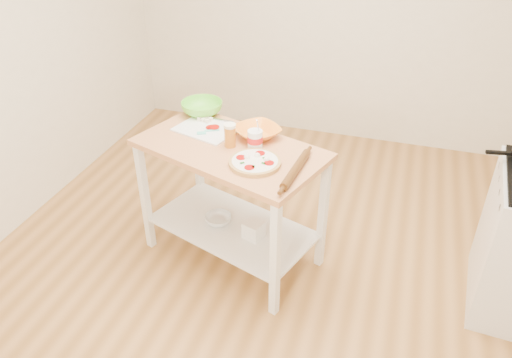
{
  "coord_description": "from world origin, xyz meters",
  "views": [
    {
      "loc": [
        0.74,
        -2.5,
        2.44
      ],
      "look_at": [
        -0.07,
        0.05,
        0.73
      ],
      "focal_mm": 35.0,
      "sensor_mm": 36.0,
      "label": 1
    }
  ],
  "objects_px": {
    "pizza": "(255,162)",
    "shelf_glass_bowl": "(218,219)",
    "spatula": "(207,132)",
    "green_bowl": "(202,108)",
    "beer_pint": "(230,135)",
    "rolling_pin": "(296,169)",
    "cutting_board": "(207,128)",
    "prep_island": "(231,179)",
    "shelf_bin": "(254,230)",
    "knife": "(210,118)",
    "yogurt_tub": "(255,139)",
    "orange_bowl": "(257,132)"
  },
  "relations": [
    {
      "from": "pizza",
      "to": "knife",
      "type": "xyz_separation_m",
      "value": [
        -0.48,
        0.48,
        0.0
      ]
    },
    {
      "from": "green_bowl",
      "to": "beer_pint",
      "type": "bearing_deg",
      "value": -47.65
    },
    {
      "from": "orange_bowl",
      "to": "shelf_glass_bowl",
      "type": "relative_size",
      "value": 1.51
    },
    {
      "from": "cutting_board",
      "to": "pizza",
      "type": "bearing_deg",
      "value": -20.75
    },
    {
      "from": "cutting_board",
      "to": "spatula",
      "type": "height_order",
      "value": "cutting_board"
    },
    {
      "from": "orange_bowl",
      "to": "beer_pint",
      "type": "height_order",
      "value": "beer_pint"
    },
    {
      "from": "pizza",
      "to": "beer_pint",
      "type": "relative_size",
      "value": 2.06
    },
    {
      "from": "knife",
      "to": "orange_bowl",
      "type": "height_order",
      "value": "orange_bowl"
    },
    {
      "from": "pizza",
      "to": "orange_bowl",
      "type": "height_order",
      "value": "orange_bowl"
    },
    {
      "from": "cutting_board",
      "to": "knife",
      "type": "relative_size",
      "value": 1.72
    },
    {
      "from": "spatula",
      "to": "shelf_glass_bowl",
      "type": "height_order",
      "value": "spatula"
    },
    {
      "from": "knife",
      "to": "spatula",
      "type": "bearing_deg",
      "value": -70.52
    },
    {
      "from": "yogurt_tub",
      "to": "beer_pint",
      "type": "bearing_deg",
      "value": -168.1
    },
    {
      "from": "rolling_pin",
      "to": "shelf_bin",
      "type": "height_order",
      "value": "rolling_pin"
    },
    {
      "from": "beer_pint",
      "to": "yogurt_tub",
      "type": "distance_m",
      "value": 0.16
    },
    {
      "from": "pizza",
      "to": "rolling_pin",
      "type": "height_order",
      "value": "rolling_pin"
    },
    {
      "from": "pizza",
      "to": "shelf_glass_bowl",
      "type": "distance_m",
      "value": 0.72
    },
    {
      "from": "spatula",
      "to": "pizza",
      "type": "bearing_deg",
      "value": -58.67
    },
    {
      "from": "knife",
      "to": "shelf_glass_bowl",
      "type": "xyz_separation_m",
      "value": [
        0.15,
        -0.31,
        -0.63
      ]
    },
    {
      "from": "rolling_pin",
      "to": "green_bowl",
      "type": "bearing_deg",
      "value": 145.02
    },
    {
      "from": "pizza",
      "to": "cutting_board",
      "type": "xyz_separation_m",
      "value": [
        -0.45,
        0.34,
        -0.01
      ]
    },
    {
      "from": "prep_island",
      "to": "pizza",
      "type": "relative_size",
      "value": 4.27
    },
    {
      "from": "shelf_bin",
      "to": "knife",
      "type": "bearing_deg",
      "value": 138.79
    },
    {
      "from": "pizza",
      "to": "cutting_board",
      "type": "bearing_deg",
      "value": 142.99
    },
    {
      "from": "pizza",
      "to": "orange_bowl",
      "type": "relative_size",
      "value": 1.11
    },
    {
      "from": "pizza",
      "to": "rolling_pin",
      "type": "xyz_separation_m",
      "value": [
        0.26,
        -0.02,
        0.01
      ]
    },
    {
      "from": "prep_island",
      "to": "yogurt_tub",
      "type": "relative_size",
      "value": 6.51
    },
    {
      "from": "cutting_board",
      "to": "rolling_pin",
      "type": "xyz_separation_m",
      "value": [
        0.71,
        -0.36,
        0.02
      ]
    },
    {
      "from": "prep_island",
      "to": "pizza",
      "type": "bearing_deg",
      "value": -36.13
    },
    {
      "from": "cutting_board",
      "to": "beer_pint",
      "type": "height_order",
      "value": "beer_pint"
    },
    {
      "from": "orange_bowl",
      "to": "green_bowl",
      "type": "distance_m",
      "value": 0.53
    },
    {
      "from": "spatula",
      "to": "rolling_pin",
      "type": "height_order",
      "value": "rolling_pin"
    },
    {
      "from": "yogurt_tub",
      "to": "knife",
      "type": "bearing_deg",
      "value": 146.62
    },
    {
      "from": "pizza",
      "to": "spatula",
      "type": "bearing_deg",
      "value": 146.59
    },
    {
      "from": "spatula",
      "to": "shelf_bin",
      "type": "height_order",
      "value": "spatula"
    },
    {
      "from": "pizza",
      "to": "cutting_board",
      "type": "relative_size",
      "value": 0.68
    },
    {
      "from": "yogurt_tub",
      "to": "orange_bowl",
      "type": "bearing_deg",
      "value": 101.8
    },
    {
      "from": "rolling_pin",
      "to": "cutting_board",
      "type": "bearing_deg",
      "value": 152.88
    },
    {
      "from": "spatula",
      "to": "beer_pint",
      "type": "xyz_separation_m",
      "value": [
        0.21,
        -0.11,
        0.06
      ]
    },
    {
      "from": "knife",
      "to": "shelf_bin",
      "type": "height_order",
      "value": "knife"
    },
    {
      "from": "rolling_pin",
      "to": "shelf_bin",
      "type": "xyz_separation_m",
      "value": [
        -0.29,
        0.11,
        -0.6
      ]
    },
    {
      "from": "orange_bowl",
      "to": "rolling_pin",
      "type": "distance_m",
      "value": 0.5
    },
    {
      "from": "spatula",
      "to": "green_bowl",
      "type": "height_order",
      "value": "green_bowl"
    },
    {
      "from": "prep_island",
      "to": "shelf_glass_bowl",
      "type": "relative_size",
      "value": 7.12
    },
    {
      "from": "green_bowl",
      "to": "shelf_glass_bowl",
      "type": "bearing_deg",
      "value": -57.74
    },
    {
      "from": "spatula",
      "to": "knife",
      "type": "height_order",
      "value": "knife"
    },
    {
      "from": "prep_island",
      "to": "yogurt_tub",
      "type": "bearing_deg",
      "value": 14.58
    },
    {
      "from": "green_bowl",
      "to": "prep_island",
      "type": "bearing_deg",
      "value": -48.26
    },
    {
      "from": "orange_bowl",
      "to": "rolling_pin",
      "type": "relative_size",
      "value": 0.68
    },
    {
      "from": "prep_island",
      "to": "pizza",
      "type": "height_order",
      "value": "pizza"
    }
  ]
}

